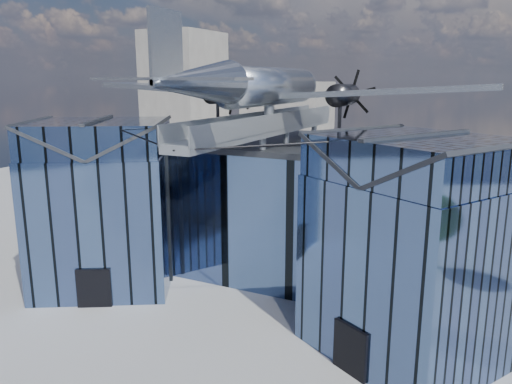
% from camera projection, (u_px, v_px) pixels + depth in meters
% --- Properties ---
extents(ground_plane, '(120.00, 120.00, 0.00)m').
position_uv_depth(ground_plane, '(243.00, 305.00, 32.76)').
color(ground_plane, gray).
extents(museum, '(32.88, 24.50, 17.60)m').
position_uv_depth(museum, '(279.00, 204.00, 36.61)').
color(museum, '#425A87').
rests_on(museum, ground).
extents(bg_towers, '(77.00, 24.50, 26.00)m').
position_uv_depth(bg_towers, '(409.00, 110.00, 74.03)').
color(bg_towers, slate).
rests_on(bg_towers, ground).
extents(tree_side_w, '(3.93, 3.93, 5.30)m').
position_uv_depth(tree_side_w, '(75.00, 196.00, 47.68)').
color(tree_side_w, '#392716').
rests_on(tree_side_w, ground).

